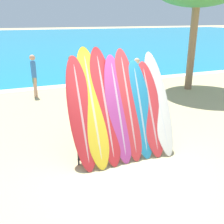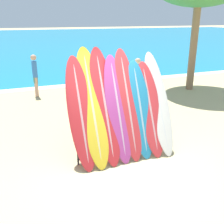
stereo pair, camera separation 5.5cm
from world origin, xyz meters
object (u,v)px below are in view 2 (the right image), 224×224
(surfboard_slot_4, at_px, (128,104))
(surfboard_slot_7, at_px, (159,103))
(surfboard_slot_6, at_px, (150,109))
(surfboard_slot_3, at_px, (118,109))
(surfboard_rack, at_px, (125,139))
(person_mid_beach, at_px, (73,75))
(person_near_water, at_px, (137,77))
(surfboard_slot_0, at_px, (81,113))
(surfboard_slot_2, at_px, (105,106))
(surfboard_slot_1, at_px, (92,107))
(surfboard_slot_5, at_px, (140,109))
(person_far_left, at_px, (35,74))

(surfboard_slot_4, relative_size, surfboard_slot_7, 1.05)
(surfboard_slot_6, bearing_deg, surfboard_slot_3, 177.43)
(surfboard_rack, distance_m, person_mid_beach, 4.92)
(surfboard_slot_4, relative_size, surfboard_slot_6, 1.15)
(surfboard_rack, relative_size, surfboard_slot_6, 1.08)
(surfboard_slot_6, relative_size, person_near_water, 1.29)
(surfboard_slot_0, height_order, surfboard_slot_6, surfboard_slot_0)
(surfboard_slot_2, height_order, surfboard_slot_6, surfboard_slot_2)
(surfboard_slot_2, height_order, person_near_water, surfboard_slot_2)
(surfboard_rack, xyz_separation_m, surfboard_slot_1, (-0.68, 0.20, 0.78))
(surfboard_slot_1, relative_size, surfboard_slot_5, 1.15)
(surfboard_slot_2, bearing_deg, person_near_water, 54.53)
(surfboard_slot_0, height_order, surfboard_slot_3, surfboard_slot_0)
(surfboard_slot_0, relative_size, surfboard_slot_2, 0.94)
(surfboard_rack, bearing_deg, surfboard_slot_4, 48.73)
(surfboard_slot_2, relative_size, surfboard_slot_4, 1.02)
(surfboard_slot_2, height_order, surfboard_slot_4, surfboard_slot_2)
(surfboard_slot_2, distance_m, surfboard_slot_5, 0.83)
(surfboard_slot_1, distance_m, surfboard_slot_5, 1.11)
(surfboard_slot_0, relative_size, surfboard_slot_6, 1.10)
(surfboard_slot_3, bearing_deg, surfboard_slot_0, 178.70)
(surfboard_slot_6, bearing_deg, surfboard_slot_4, 173.53)
(surfboard_slot_2, xyz_separation_m, surfboard_slot_5, (0.81, -0.10, -0.15))
(surfboard_slot_5, xyz_separation_m, person_far_left, (-1.76, 5.56, -0.14))
(surfboard_slot_7, bearing_deg, person_far_left, 112.51)
(surfboard_slot_2, distance_m, surfboard_slot_7, 1.32)
(surfboard_rack, relative_size, surfboard_slot_0, 0.99)
(surfboard_slot_1, relative_size, surfboard_slot_3, 1.08)
(surfboard_slot_5, distance_m, person_far_left, 5.83)
(surfboard_slot_0, xyz_separation_m, surfboard_slot_4, (1.09, 0.01, 0.06))
(surfboard_slot_0, height_order, surfboard_slot_4, surfboard_slot_4)
(surfboard_slot_6, bearing_deg, surfboard_slot_2, 174.87)
(surfboard_slot_5, bearing_deg, surfboard_slot_1, 174.52)
(surfboard_slot_4, bearing_deg, surfboard_slot_3, -174.54)
(surfboard_slot_1, xyz_separation_m, surfboard_slot_3, (0.56, -0.07, -0.09))
(surfboard_slot_5, relative_size, person_far_left, 1.26)
(surfboard_slot_3, relative_size, person_far_left, 1.35)
(surfboard_slot_5, bearing_deg, person_mid_beach, 95.06)
(surfboard_slot_4, distance_m, surfboard_slot_7, 0.79)
(surfboard_rack, distance_m, person_near_water, 4.43)
(surfboard_rack, height_order, person_mid_beach, person_mid_beach)
(surfboard_slot_7, relative_size, person_near_water, 1.41)
(surfboard_slot_1, distance_m, surfboard_slot_6, 1.36)
(surfboard_slot_7, xyz_separation_m, person_mid_beach, (-0.94, 4.73, -0.21))
(surfboard_slot_6, relative_size, person_far_left, 1.24)
(surfboard_slot_3, bearing_deg, surfboard_rack, -48.11)
(surfboard_slot_1, height_order, surfboard_slot_6, surfboard_slot_1)
(person_far_left, bearing_deg, surfboard_slot_5, -168.17)
(surfboard_slot_4, xyz_separation_m, person_mid_beach, (-0.15, 4.74, -0.27))
(surfboard_slot_4, height_order, surfboard_slot_7, surfboard_slot_4)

